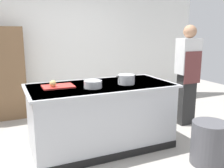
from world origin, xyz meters
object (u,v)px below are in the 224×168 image
stock_pot (126,79)px  mixing_bowl (93,84)px  person_chef (187,73)px  onion (53,84)px  trash_bin (209,143)px

stock_pot → mixing_bowl: stock_pot is taller
mixing_bowl → person_chef: bearing=11.4°
onion → trash_bin: 2.07m
stock_pot → person_chef: person_chef is taller
trash_bin → person_chef: bearing=61.5°
onion → stock_pot: (0.97, -0.14, 0.00)m
mixing_bowl → person_chef: (1.86, 0.37, -0.03)m
stock_pot → person_chef: bearing=14.0°
mixing_bowl → person_chef: person_chef is taller
trash_bin → person_chef: size_ratio=0.31×
person_chef → stock_pot: bearing=115.7°
onion → trash_bin: size_ratio=0.16×
mixing_bowl → trash_bin: bearing=-35.1°
onion → mixing_bowl: 0.51m
onion → person_chef: person_chef is taller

